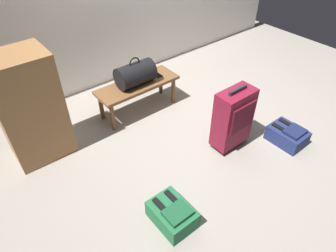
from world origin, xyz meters
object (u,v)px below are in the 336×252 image
Objects in this scene: side_cabinet at (30,108)px; suitcase_upright_burgundy at (233,118)px; duffel_bag_black at (135,74)px; backpack_green at (172,214)px; bench at (138,88)px; backpack_navy at (287,135)px; cell_phone at (157,75)px.

suitcase_upright_burgundy is at bearing -36.05° from side_cabinet.
duffel_bag_black is 1.67m from backpack_green.
suitcase_upright_burgundy reaches higher than bench.
suitcase_upright_burgundy is 1.88× the size of backpack_navy.
duffel_bag_black is 1.81m from backpack_navy.
side_cabinet reaches higher than suitcase_upright_burgundy.
cell_phone is at bearing -0.45° from side_cabinet.
backpack_navy is at bearing -58.57° from bench.
backpack_navy is (0.91, -1.50, -0.23)m from bench.
cell_phone is 1.15m from suitcase_upright_burgundy.
backpack_green is 1.65m from side_cabinet.
side_cabinet reaches higher than duffel_bag_black.
backpack_navy is 2.64m from side_cabinet.
side_cabinet reaches higher than backpack_green.
cell_phone is at bearing 94.96° from suitcase_upright_burgundy.
bench reaches higher than backpack_green.
duffel_bag_black is 3.06× the size of cell_phone.
suitcase_upright_burgundy is (0.10, -1.15, -0.02)m from cell_phone.
cell_phone is 0.38× the size of backpack_green.
backpack_green is (-0.97, -1.49, -0.29)m from cell_phone.
bench is 1.40× the size of suitcase_upright_burgundy.
side_cabinet is (-1.49, 0.01, 0.17)m from cell_phone.
backpack_green is (-0.68, -1.48, -0.23)m from bench.
cell_phone is at bearing 2.07° from duffel_bag_black.
cell_phone is 1.80m from backpack_green.
bench reaches higher than backpack_navy.
backpack_green is at bearing 179.34° from backpack_navy.
duffel_bag_black is 0.40× the size of side_cabinet.
bench is 1.77m from backpack_navy.
duffel_bag_black reaches higher than bench.
side_cabinet is at bearing 178.88° from duffel_bag_black.
suitcase_upright_burgundy is 1.98m from side_cabinet.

